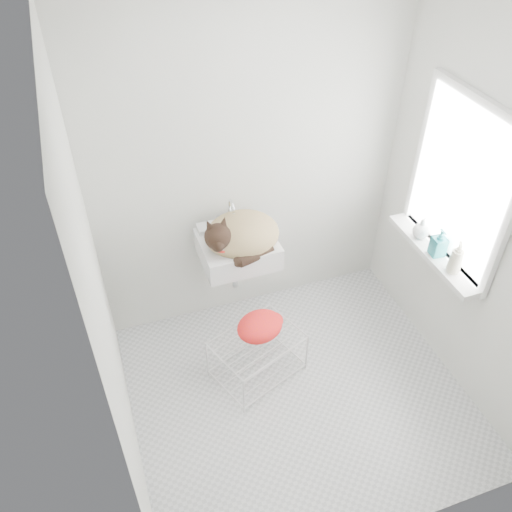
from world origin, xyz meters
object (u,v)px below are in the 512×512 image
object	(u,v)px
bottle_a	(452,271)
bottle_b	(436,254)
wire_rack	(257,358)
cat	(239,236)
sink	(237,239)
bottle_c	(419,237)

from	to	relation	value
bottle_a	bottle_b	size ratio (longest dim) A/B	0.98
wire_rack	bottle_a	bearing A→B (deg)	-13.67
cat	wire_rack	xyz separation A→B (m)	(-0.03, -0.45, -0.74)
sink	bottle_a	world-z (taller)	sink
wire_rack	bottle_c	size ratio (longest dim) A/B	3.89
wire_rack	bottle_a	size ratio (longest dim) A/B	2.94
cat	bottle_b	size ratio (longest dim) A/B	2.62
cat	bottle_a	size ratio (longest dim) A/B	2.67
cat	bottle_b	world-z (taller)	cat
bottle_b	sink	bearing A→B (deg)	153.95
sink	bottle_b	bearing A→B (deg)	-26.05
sink	cat	xyz separation A→B (m)	(0.01, -0.02, 0.04)
bottle_b	wire_rack	bearing A→B (deg)	174.65
bottle_a	bottle_b	distance (m)	0.18
cat	bottle_c	distance (m)	1.23
cat	sink	bearing A→B (deg)	119.01
sink	bottle_a	distance (m)	1.40
sink	bottle_a	xyz separation A→B (m)	(1.18, -0.76, 0.00)
bottle_c	sink	bearing A→B (deg)	162.14
cat	bottle_c	xyz separation A→B (m)	(1.17, -0.36, -0.04)
wire_rack	bottle_c	world-z (taller)	bottle_c
bottle_a	bottle_c	size ratio (longest dim) A/B	1.32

